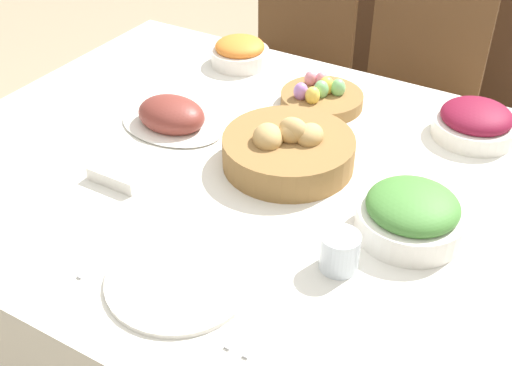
{
  "coord_description": "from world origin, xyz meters",
  "views": [
    {
      "loc": [
        0.56,
        -1.04,
        1.57
      ],
      "look_at": [
        0.0,
        -0.09,
        0.76
      ],
      "focal_mm": 45.0,
      "sensor_mm": 36.0,
      "label": 1
    }
  ],
  "objects_px": {
    "egg_basket": "(321,97)",
    "ham_platter": "(172,117)",
    "fork": "(112,250)",
    "beet_salad_bowl": "(475,122)",
    "knife": "(255,314)",
    "dinner_plate": "(180,279)",
    "sideboard": "(464,9)",
    "spoon": "(270,320)",
    "chair_far_center": "(410,86)",
    "butter_dish": "(120,174)",
    "drinking_cup": "(340,252)",
    "chair_far_left": "(289,56)",
    "green_salad_bowl": "(411,214)",
    "carrot_bowl": "(240,52)",
    "bread_basket": "(289,149)"
  },
  "relations": [
    {
      "from": "dinner_plate",
      "to": "chair_far_left",
      "type": "bearing_deg",
      "value": 109.65
    },
    {
      "from": "beet_salad_bowl",
      "to": "dinner_plate",
      "type": "bearing_deg",
      "value": -112.8
    },
    {
      "from": "butter_dish",
      "to": "chair_far_left",
      "type": "bearing_deg",
      "value": 98.68
    },
    {
      "from": "sideboard",
      "to": "fork",
      "type": "bearing_deg",
      "value": -92.14
    },
    {
      "from": "chair_far_center",
      "to": "butter_dish",
      "type": "bearing_deg",
      "value": -102.09
    },
    {
      "from": "chair_far_center",
      "to": "drinking_cup",
      "type": "distance_m",
      "value": 1.21
    },
    {
      "from": "carrot_bowl",
      "to": "bread_basket",
      "type": "bearing_deg",
      "value": -46.54
    },
    {
      "from": "knife",
      "to": "butter_dish",
      "type": "height_order",
      "value": "butter_dish"
    },
    {
      "from": "sideboard",
      "to": "fork",
      "type": "xyz_separation_m",
      "value": [
        -0.09,
        -2.34,
        0.27
      ]
    },
    {
      "from": "spoon",
      "to": "drinking_cup",
      "type": "xyz_separation_m",
      "value": [
        0.04,
        0.18,
        0.04
      ]
    },
    {
      "from": "green_salad_bowl",
      "to": "bread_basket",
      "type": "bearing_deg",
      "value": 164.13
    },
    {
      "from": "chair_far_center",
      "to": "chair_far_left",
      "type": "relative_size",
      "value": 1.0
    },
    {
      "from": "chair_far_center",
      "to": "sideboard",
      "type": "height_order",
      "value": "chair_far_center"
    },
    {
      "from": "ham_platter",
      "to": "knife",
      "type": "bearing_deg",
      "value": -41.15
    },
    {
      "from": "ham_platter",
      "to": "carrot_bowl",
      "type": "relative_size",
      "value": 1.62
    },
    {
      "from": "egg_basket",
      "to": "ham_platter",
      "type": "distance_m",
      "value": 0.4
    },
    {
      "from": "fork",
      "to": "drinking_cup",
      "type": "distance_m",
      "value": 0.44
    },
    {
      "from": "green_salad_bowl",
      "to": "drinking_cup",
      "type": "relative_size",
      "value": 2.86
    },
    {
      "from": "green_salad_bowl",
      "to": "drinking_cup",
      "type": "height_order",
      "value": "green_salad_bowl"
    },
    {
      "from": "ham_platter",
      "to": "spoon",
      "type": "relative_size",
      "value": 1.55
    },
    {
      "from": "chair_far_left",
      "to": "green_salad_bowl",
      "type": "bearing_deg",
      "value": -47.88
    },
    {
      "from": "sideboard",
      "to": "dinner_plate",
      "type": "relative_size",
      "value": 4.23
    },
    {
      "from": "carrot_bowl",
      "to": "sideboard",
      "type": "bearing_deg",
      "value": 78.39
    },
    {
      "from": "sideboard",
      "to": "carrot_bowl",
      "type": "height_order",
      "value": "sideboard"
    },
    {
      "from": "chair_far_left",
      "to": "spoon",
      "type": "xyz_separation_m",
      "value": [
        0.67,
        -1.34,
        0.2
      ]
    },
    {
      "from": "bread_basket",
      "to": "egg_basket",
      "type": "xyz_separation_m",
      "value": [
        -0.06,
        0.29,
        -0.02
      ]
    },
    {
      "from": "drinking_cup",
      "to": "ham_platter",
      "type": "bearing_deg",
      "value": 156.05
    },
    {
      "from": "fork",
      "to": "knife",
      "type": "bearing_deg",
      "value": 1.71
    },
    {
      "from": "chair_far_center",
      "to": "bread_basket",
      "type": "xyz_separation_m",
      "value": [
        -0.01,
        -0.91,
        0.24
      ]
    },
    {
      "from": "fork",
      "to": "beet_salad_bowl",
      "type": "bearing_deg",
      "value": 59.58
    },
    {
      "from": "sideboard",
      "to": "spoon",
      "type": "height_order",
      "value": "sideboard"
    },
    {
      "from": "fork",
      "to": "egg_basket",
      "type": "bearing_deg",
      "value": 84.06
    },
    {
      "from": "sideboard",
      "to": "beet_salad_bowl",
      "type": "distance_m",
      "value": 1.63
    },
    {
      "from": "carrot_bowl",
      "to": "chair_far_left",
      "type": "bearing_deg",
      "value": 100.8
    },
    {
      "from": "ham_platter",
      "to": "fork",
      "type": "xyz_separation_m",
      "value": [
        0.18,
        -0.44,
        -0.03
      ]
    },
    {
      "from": "knife",
      "to": "butter_dish",
      "type": "bearing_deg",
      "value": 159.04
    },
    {
      "from": "dinner_plate",
      "to": "drinking_cup",
      "type": "xyz_separation_m",
      "value": [
        0.24,
        0.18,
        0.03
      ]
    },
    {
      "from": "chair_far_center",
      "to": "bread_basket",
      "type": "relative_size",
      "value": 3.27
    },
    {
      "from": "sideboard",
      "to": "knife",
      "type": "height_order",
      "value": "sideboard"
    },
    {
      "from": "knife",
      "to": "dinner_plate",
      "type": "bearing_deg",
      "value": -178.29
    },
    {
      "from": "bread_basket",
      "to": "green_salad_bowl",
      "type": "bearing_deg",
      "value": -15.87
    },
    {
      "from": "bread_basket",
      "to": "spoon",
      "type": "distance_m",
      "value": 0.48
    },
    {
      "from": "dinner_plate",
      "to": "butter_dish",
      "type": "height_order",
      "value": "butter_dish"
    },
    {
      "from": "chair_far_center",
      "to": "beet_salad_bowl",
      "type": "distance_m",
      "value": 0.69
    },
    {
      "from": "sideboard",
      "to": "ham_platter",
      "type": "relative_size",
      "value": 4.17
    },
    {
      "from": "fork",
      "to": "butter_dish",
      "type": "xyz_separation_m",
      "value": [
        -0.14,
        0.2,
        0.01
      ]
    },
    {
      "from": "bread_basket",
      "to": "chair_far_center",
      "type": "bearing_deg",
      "value": 89.57
    },
    {
      "from": "chair_far_center",
      "to": "spoon",
      "type": "xyz_separation_m",
      "value": [
        0.19,
        -1.34,
        0.2
      ]
    },
    {
      "from": "chair_far_left",
      "to": "egg_basket",
      "type": "height_order",
      "value": "chair_far_left"
    },
    {
      "from": "spoon",
      "to": "butter_dish",
      "type": "height_order",
      "value": "butter_dish"
    }
  ]
}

